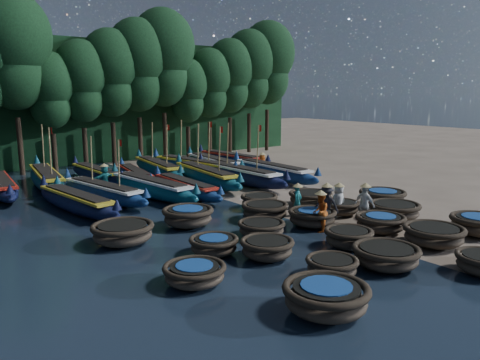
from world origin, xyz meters
TOP-DOWN VIEW (x-y plane):
  - ground at (0.00, 0.00)m, footprint 120.00×120.00m
  - foliage_wall at (0.00, 23.50)m, footprint 40.00×3.00m
  - coracle_5 at (-5.76, -7.56)m, footprint 2.80×2.80m
  - coracle_6 at (-3.71, -5.98)m, footprint 1.99×1.99m
  - coracle_7 at (-1.64, -6.54)m, footprint 2.60×2.60m
  - coracle_8 at (1.75, -6.31)m, footprint 2.33×2.33m
  - coracle_9 at (4.47, -6.68)m, footprint 2.25×2.25m
  - coracle_10 at (-7.48, -3.79)m, footprint 1.98×1.98m
  - coracle_11 at (-4.24, -3.45)m, footprint 1.94×1.94m
  - coracle_12 at (-1.03, -4.46)m, footprint 2.21×2.21m
  - coracle_13 at (1.63, -3.99)m, footprint 2.39×2.39m
  - coracle_14 at (3.83, -3.17)m, footprint 2.47×2.47m
  - coracle_15 at (-5.49, -1.94)m, footprint 1.98×1.98m
  - coracle_16 at (-2.72, -1.37)m, footprint 1.96×1.96m
  - coracle_17 at (0.01, -1.60)m, footprint 2.41×2.41m
  - coracle_18 at (2.49, -1.08)m, footprint 1.88×1.88m
  - coracle_19 at (5.55, -1.29)m, footprint 2.59×2.59m
  - coracle_20 at (-7.59, 1.22)m, footprint 2.44×2.44m
  - coracle_21 at (-4.33, 1.71)m, footprint 2.68×2.68m
  - coracle_22 at (-0.99, 0.41)m, footprint 2.18×2.18m
  - coracle_23 at (0.15, 2.18)m, footprint 2.09×2.09m
  - coracle_24 at (2.71, 1.08)m, footprint 2.76×2.76m
  - long_boat_2 at (-7.33, 7.18)m, footprint 2.34×8.02m
  - long_boat_3 at (-5.42, 8.58)m, footprint 2.72×8.01m
  - long_boat_4 at (-2.90, 7.92)m, footprint 2.28×8.63m
  - long_boat_5 at (-1.21, 7.00)m, footprint 1.60×7.56m
  - long_boat_6 at (1.49, 8.99)m, footprint 2.62×8.88m
  - long_boat_7 at (3.35, 7.96)m, footprint 1.78×9.07m
  - long_boat_8 at (5.96, 7.65)m, footprint 1.80×8.79m
  - long_boat_10 at (-9.40, 13.58)m, footprint 2.13×8.08m
  - long_boat_11 at (-6.79, 14.15)m, footprint 2.77×8.94m
  - long_boat_12 at (-3.60, 14.23)m, footprint 1.61×7.82m
  - long_boat_13 at (-1.71, 12.48)m, footprint 2.46×7.16m
  - long_boat_14 at (0.53, 13.60)m, footprint 2.67×8.62m
  - long_boat_15 at (2.80, 12.69)m, footprint 2.89×8.93m
  - long_boat_16 at (4.85, 13.02)m, footprint 2.38×8.45m
  - long_boat_17 at (7.23, 13.92)m, footprint 2.11×8.40m
  - fisherman_0 at (2.10, -1.30)m, footprint 0.82×0.59m
  - fisherman_1 at (0.73, 0.05)m, footprint 0.63×0.52m
  - fisherman_2 at (-0.32, -2.36)m, footprint 1.05×1.01m
  - fisherman_3 at (0.72, -1.76)m, footprint 1.04×1.33m
  - fisherman_4 at (2.08, -2.80)m, footprint 0.52×1.06m
  - fisherman_5 at (-4.30, 11.10)m, footprint 1.53×0.92m
  - fisherman_6 at (6.58, 9.48)m, footprint 0.54×0.78m
  - tree_4 at (-6.80, 20.00)m, footprint 5.34×5.34m
  - tree_5 at (-4.50, 20.00)m, footprint 3.68×3.68m
  - tree_6 at (-2.20, 20.00)m, footprint 4.09×4.09m
  - tree_7 at (0.10, 20.00)m, footprint 4.51×4.51m
  - tree_8 at (2.40, 20.00)m, footprint 4.92×4.92m
  - tree_9 at (4.70, 20.00)m, footprint 5.34×5.34m
  - tree_10 at (7.00, 20.00)m, footprint 3.68×3.68m
  - tree_11 at (9.30, 20.00)m, footprint 4.09×4.09m
  - tree_12 at (11.60, 20.00)m, footprint 4.51×4.51m
  - tree_13 at (13.90, 20.00)m, footprint 4.92×4.92m
  - tree_14 at (16.20, 20.00)m, footprint 5.34×5.34m

SIDE VIEW (x-z plane):
  - ground at x=0.00m, z-range 0.00..0.00m
  - coracle_16 at x=-2.72m, z-range 0.05..0.70m
  - coracle_6 at x=-3.71m, z-range 0.05..0.70m
  - coracle_10 at x=-7.48m, z-range 0.05..0.70m
  - coracle_15 at x=-5.49m, z-range 0.05..0.72m
  - coracle_18 at x=2.49m, z-range 0.05..0.73m
  - coracle_11 at x=-4.24m, z-range 0.05..0.78m
  - coracle_24 at x=2.71m, z-range 0.05..0.79m
  - coracle_23 at x=0.15m, z-range 0.05..0.80m
  - coracle_7 at x=-1.64m, z-range 0.05..0.80m
  - coracle_13 at x=1.63m, z-range 0.06..0.80m
  - coracle_12 at x=-1.03m, z-range 0.06..0.80m
  - coracle_17 at x=0.01m, z-range 0.06..0.80m
  - coracle_8 at x=1.75m, z-range 0.06..0.84m
  - coracle_14 at x=3.83m, z-range 0.06..0.85m
  - coracle_22 at x=-0.99m, z-range 0.06..0.87m
  - coracle_9 at x=4.47m, z-range 0.06..0.88m
  - coracle_20 at x=-7.59m, z-range 0.06..0.89m
  - coracle_5 at x=-5.76m, z-range 0.06..0.89m
  - long_boat_13 at x=-1.71m, z-range -0.15..1.12m
  - coracle_19 at x=5.55m, z-range 0.07..0.91m
  - coracle_21 at x=-4.33m, z-range 0.07..0.92m
  - long_boat_5 at x=-1.21m, z-range -0.16..1.17m
  - long_boat_12 at x=-3.60m, z-range -0.16..1.21m
  - long_boat_2 at x=-7.33m, z-range -0.17..1.25m
  - long_boat_10 at x=-9.40m, z-range -0.17..1.26m
  - long_boat_3 at x=-5.42m, z-range -1.18..2.27m
  - long_boat_17 at x=7.23m, z-range -0.18..1.31m
  - long_boat_16 at x=4.85m, z-range -0.18..1.32m
  - long_boat_4 at x=-2.90m, z-range -0.18..1.34m
  - long_boat_14 at x=0.53m, z-range -1.26..2.43m
  - long_boat_8 at x=5.96m, z-range -0.18..1.36m
  - long_boat_6 at x=1.49m, z-range -1.30..2.50m
  - long_boat_11 at x=-6.79m, z-range -1.31..2.52m
  - long_boat_15 at x=2.80m, z-range -1.31..2.53m
  - long_boat_7 at x=3.35m, z-range -1.32..2.54m
  - fisherman_5 at x=-4.30m, z-range -0.06..1.72m
  - fisherman_6 at x=6.58m, z-range -0.03..1.71m
  - fisherman_0 at x=2.10m, z-range -0.03..1.74m
  - fisherman_1 at x=0.73m, z-range 0.02..1.72m
  - fisherman_2 at x=-0.32m, z-range -0.05..1.85m
  - fisherman_3 at x=0.72m, z-range -0.07..1.94m
  - fisherman_4 at x=2.08m, z-range -0.04..1.95m
  - foliage_wall at x=0.00m, z-range 0.00..10.00m
  - tree_5 at x=-4.50m, z-range 1.63..10.31m
  - tree_10 at x=7.00m, z-range 1.63..10.31m
  - tree_6 at x=-2.20m, z-range 1.82..11.47m
  - tree_11 at x=9.30m, z-range 1.82..11.47m
  - tree_7 at x=0.10m, z-range 2.01..12.64m
  - tree_12 at x=11.60m, z-range 2.01..12.64m
  - tree_8 at x=2.40m, z-range 2.19..13.80m
  - tree_13 at x=13.90m, z-range 2.19..13.80m
  - tree_4 at x=-6.80m, z-range 2.38..14.96m
  - tree_9 at x=4.70m, z-range 2.38..14.96m
  - tree_14 at x=16.20m, z-range 2.38..14.96m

